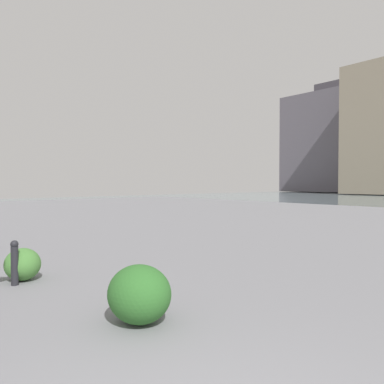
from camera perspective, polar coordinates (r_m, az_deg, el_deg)
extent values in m
cube|color=#5B5660|center=(79.40, 21.38, 7.12)|extent=(17.07, 12.66, 19.42)
cube|color=#403C43|center=(81.23, 21.45, 14.80)|extent=(6.15, 4.56, 2.40)
cylinder|color=#232328|center=(6.98, -26.19, -10.41)|extent=(0.12, 0.12, 0.66)
sphere|color=#232328|center=(6.91, -26.22, -7.38)|extent=(0.13, 0.13, 0.13)
ellipsoid|color=#477F38|center=(7.26, -25.16, -10.28)|extent=(0.68, 0.61, 0.58)
ellipsoid|color=#2D6628|center=(4.72, -8.31, -15.63)|extent=(0.85, 0.77, 0.73)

